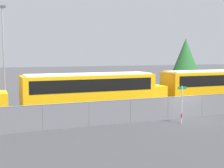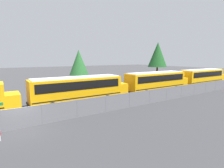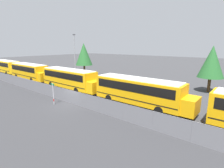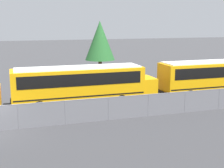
# 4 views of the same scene
# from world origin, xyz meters

# --- Properties ---
(school_bus_3) EXTENTS (12.09, 2.63, 3.27)m
(school_bus_3) POSITION_xyz_m (6.74, 4.42, 1.94)
(school_bus_3) COLOR orange
(school_bus_3) RESTS_ON ground_plane
(school_bus_4) EXTENTS (12.09, 2.63, 3.27)m
(school_bus_4) POSITION_xyz_m (19.74, 4.30, 1.94)
(school_bus_4) COLOR orange
(school_bus_4) RESTS_ON ground_plane
(tree_2) EXTENTS (3.65, 3.65, 6.99)m
(tree_2) POSITION_xyz_m (11.72, 16.65, 4.60)
(tree_2) COLOR #51381E
(tree_2) RESTS_ON ground_plane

